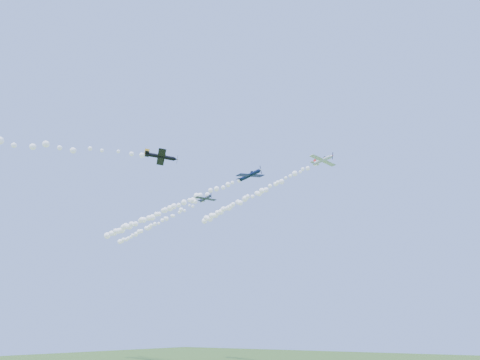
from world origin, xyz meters
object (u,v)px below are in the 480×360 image
Objects in this scene: plane_white at (323,160)px; plane_navy at (250,175)px; plane_black at (161,157)px; plane_grey at (206,198)px.

plane_white is 0.95× the size of plane_navy.
plane_white is at bearing 25.47° from plane_black.
plane_navy is (-13.36, -14.57, -6.01)m from plane_white.
plane_white is at bearing 62.89° from plane_navy.
plane_grey is 1.11× the size of plane_black.
plane_black is (-13.13, -45.11, -12.34)m from plane_white.
plane_navy reaches higher than plane_grey.
plane_white reaches higher than plane_black.
plane_black is at bearing -74.18° from plane_navy.
plane_grey is 40.45m from plane_black.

